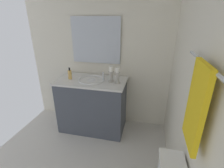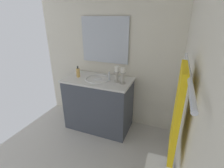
{
  "view_description": "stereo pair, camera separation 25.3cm",
  "coord_description": "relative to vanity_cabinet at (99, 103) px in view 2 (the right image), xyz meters",
  "views": [
    {
      "loc": [
        1.12,
        0.81,
        1.74
      ],
      "look_at": [
        -0.54,
        0.43,
        1.05
      ],
      "focal_mm": 26.2,
      "sensor_mm": 36.0,
      "label": 1
    },
    {
      "loc": [
        1.04,
        1.05,
        1.74
      ],
      "look_at": [
        -0.54,
        0.43,
        1.05
      ],
      "focal_mm": 26.2,
      "sensor_mm": 36.0,
      "label": 2
    }
  ],
  "objects": [
    {
      "name": "wall_back",
      "position": [
        1.08,
        1.2,
        0.79
      ],
      "size": [
        2.82,
        0.04,
        2.45
      ],
      "primitive_type": "cube",
      "color": "silver",
      "rests_on": "ground"
    },
    {
      "name": "wall_left",
      "position": [
        -0.32,
        0.02,
        0.79
      ],
      "size": [
        0.04,
        2.36,
        2.45
      ],
      "primitive_type": "cube",
      "color": "silver",
      "rests_on": "ground"
    },
    {
      "name": "vanity_cabinet",
      "position": [
        0.0,
        0.0,
        0.0
      ],
      "size": [
        0.58,
        1.06,
        0.86
      ],
      "color": "#474C56",
      "rests_on": "ground"
    },
    {
      "name": "sink_basin",
      "position": [
        0.0,
        0.0,
        0.39
      ],
      "size": [
        0.4,
        0.4,
        0.24
      ],
      "color": "white",
      "rests_on": "vanity_cabinet"
    },
    {
      "name": "mirror",
      "position": [
        -0.28,
        0.0,
        0.98
      ],
      "size": [
        0.02,
        0.78,
        0.7
      ],
      "primitive_type": "cube",
      "color": "silver"
    },
    {
      "name": "candle_holder_tall",
      "position": [
        0.03,
        0.41,
        0.55
      ],
      "size": [
        0.09,
        0.09,
        0.23
      ],
      "color": "#B7B2A5",
      "rests_on": "vanity_cabinet"
    },
    {
      "name": "candle_holder_short",
      "position": [
        0.0,
        0.31,
        0.55
      ],
      "size": [
        0.09,
        0.09,
        0.24
      ],
      "color": "#B7B2A5",
      "rests_on": "vanity_cabinet"
    },
    {
      "name": "soap_bottle",
      "position": [
        0.03,
        -0.33,
        0.5
      ],
      "size": [
        0.06,
        0.06,
        0.18
      ],
      "color": "#E5B259",
      "rests_on": "vanity_cabinet"
    },
    {
      "name": "towel_bar",
      "position": [
        1.28,
        1.14,
        1.07
      ],
      "size": [
        0.83,
        0.02,
        0.02
      ],
      "primitive_type": "cylinder",
      "rotation": [
        0.0,
        1.57,
        0.0
      ],
      "color": "silver"
    },
    {
      "name": "towel_near_vanity",
      "position": [
        1.28,
        1.12,
        0.83
      ],
      "size": [
        0.28,
        0.03,
        0.53
      ],
      "primitive_type": "cube",
      "color": "yellow",
      "rests_on": "towel_bar"
    }
  ]
}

